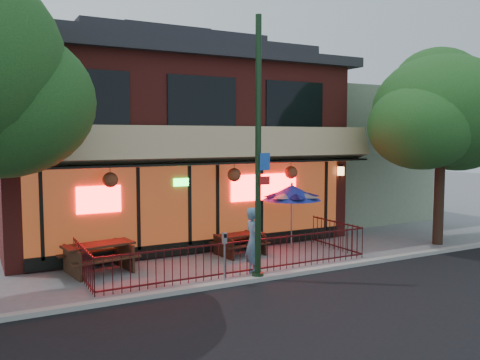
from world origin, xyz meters
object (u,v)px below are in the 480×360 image
object	(u,v)px
picnic_table_right	(240,241)
parking_meter_near	(224,250)
street_light	(258,163)
patio_umbrella	(292,192)
street_tree_right	(441,105)
picnic_table_left	(99,253)
pedestrian	(253,241)

from	to	relation	value
picnic_table_right	parking_meter_near	size ratio (longest dim) A/B	1.25
street_light	parking_meter_near	size ratio (longest dim) A/B	5.05
picnic_table_right	patio_umbrella	distance (m)	2.51
street_tree_right	picnic_table_right	size ratio (longest dim) A/B	4.04
picnic_table_right	patio_umbrella	size ratio (longest dim) A/B	0.76
picnic_table_right	patio_umbrella	xyz separation A→B (m)	(2.02, 0.00, 1.49)
street_light	street_tree_right	bearing A→B (deg)	7.01
street_tree_right	picnic_table_left	distance (m)	12.58
picnic_table_right	street_light	bearing A→B (deg)	-108.65
street_light	picnic_table_left	world-z (taller)	street_light
pedestrian	street_tree_right	bearing A→B (deg)	-79.05
street_light	picnic_table_left	bearing A→B (deg)	142.11
street_light	pedestrian	xyz separation A→B (m)	(0.15, 0.50, -2.20)
street_light	picnic_table_left	size ratio (longest dim) A/B	3.28
street_tree_right	pedestrian	distance (m)	8.87
patio_umbrella	pedestrian	xyz separation A→B (m)	(-2.82, -2.30, -1.00)
pedestrian	patio_umbrella	bearing A→B (deg)	-43.36
pedestrian	street_light	bearing A→B (deg)	171.06
patio_umbrella	pedestrian	distance (m)	3.77
picnic_table_left	pedestrian	bearing A→B (deg)	-31.52
picnic_table_left	picnic_table_right	xyz separation A→B (m)	(4.55, -0.00, -0.09)
street_tree_right	picnic_table_left	world-z (taller)	street_tree_right
picnic_table_right	parking_meter_near	bearing A→B (deg)	-124.83
street_tree_right	parking_meter_near	size ratio (longest dim) A/B	5.06
picnic_table_left	patio_umbrella	distance (m)	6.72
picnic_table_right	patio_umbrella	world-z (taller)	patio_umbrella
picnic_table_right	patio_umbrella	bearing A→B (deg)	0.00
street_light	patio_umbrella	xyz separation A→B (m)	(2.97, 2.80, -1.20)
picnic_table_right	parking_meter_near	distance (m)	3.45
street_tree_right	picnic_table_right	xyz separation A→B (m)	(-7.09, 1.81, -4.50)
pedestrian	parking_meter_near	xyz separation A→B (m)	(-1.15, -0.50, -0.01)
street_tree_right	picnic_table_right	distance (m)	8.60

